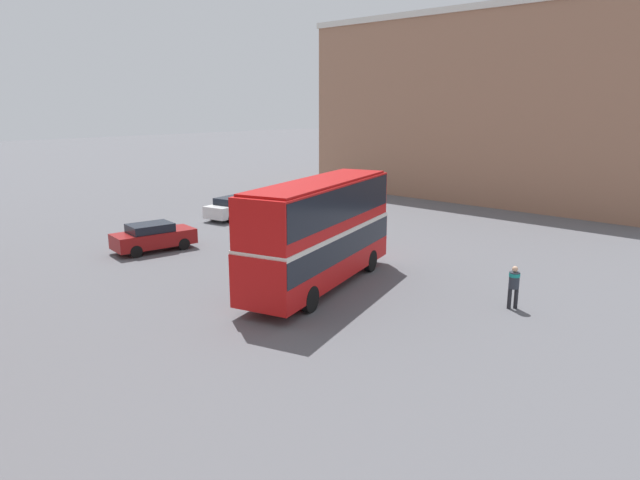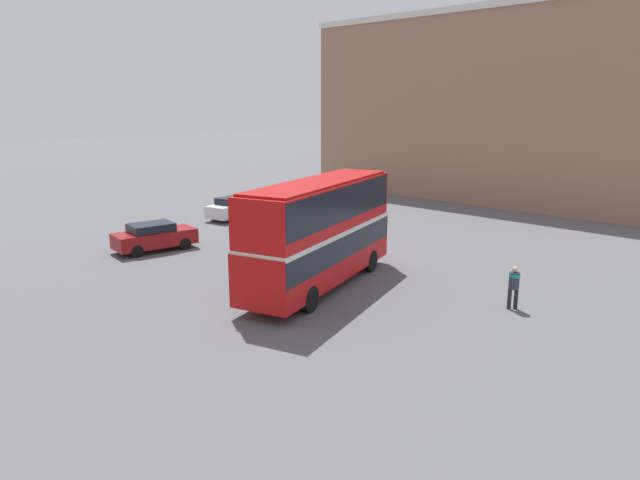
{
  "view_description": "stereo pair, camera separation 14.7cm",
  "coord_description": "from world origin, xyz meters",
  "px_view_note": "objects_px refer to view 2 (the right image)",
  "views": [
    {
      "loc": [
        -17.85,
        -17.53,
        7.93
      ],
      "look_at": [
        -0.13,
        -0.93,
        2.14
      ],
      "focal_mm": 32.0,
      "sensor_mm": 36.0,
      "label": 1
    },
    {
      "loc": [
        -17.75,
        -17.63,
        7.93
      ],
      "look_at": [
        -0.13,
        -0.93,
        2.14
      ],
      "focal_mm": 32.0,
      "sensor_mm": 36.0,
      "label": 2
    }
  ],
  "objects_px": {
    "pedestrian_foreground": "(514,283)",
    "parked_car_kerb_near": "(236,207)",
    "double_decker_bus": "(320,227)",
    "parked_car_kerb_far": "(154,236)"
  },
  "relations": [
    {
      "from": "double_decker_bus",
      "to": "pedestrian_foreground",
      "type": "xyz_separation_m",
      "value": [
        3.18,
        -7.51,
        -1.65
      ]
    },
    {
      "from": "pedestrian_foreground",
      "to": "parked_car_kerb_near",
      "type": "distance_m",
      "value": 23.03
    },
    {
      "from": "double_decker_bus",
      "to": "pedestrian_foreground",
      "type": "bearing_deg",
      "value": -83.24
    },
    {
      "from": "pedestrian_foreground",
      "to": "parked_car_kerb_near",
      "type": "height_order",
      "value": "pedestrian_foreground"
    },
    {
      "from": "parked_car_kerb_near",
      "to": "double_decker_bus",
      "type": "bearing_deg",
      "value": -125.53
    },
    {
      "from": "parked_car_kerb_near",
      "to": "parked_car_kerb_far",
      "type": "distance_m",
      "value": 9.83
    },
    {
      "from": "double_decker_bus",
      "to": "parked_car_kerb_far",
      "type": "bearing_deg",
      "value": 82.28
    },
    {
      "from": "double_decker_bus",
      "to": "parked_car_kerb_near",
      "type": "relative_size",
      "value": 2.11
    },
    {
      "from": "pedestrian_foreground",
      "to": "parked_car_kerb_far",
      "type": "distance_m",
      "value": 19.23
    },
    {
      "from": "double_decker_bus",
      "to": "parked_car_kerb_near",
      "type": "height_order",
      "value": "double_decker_bus"
    }
  ]
}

